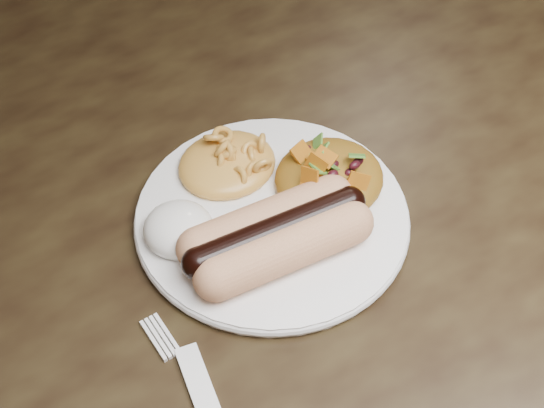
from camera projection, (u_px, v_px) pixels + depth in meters
table at (329, 208)px, 0.74m from camera, size 1.60×0.90×0.75m
plate at (272, 217)px, 0.61m from camera, size 0.23×0.23×0.01m
hotdog at (276, 235)px, 0.57m from camera, size 0.12×0.07×0.03m
mac_and_cheese at (226, 155)px, 0.62m from camera, size 0.09×0.08×0.03m
sour_cream at (178, 223)px, 0.58m from camera, size 0.05×0.05×0.03m
taco_salad at (330, 171)px, 0.61m from camera, size 0.08×0.08×0.04m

